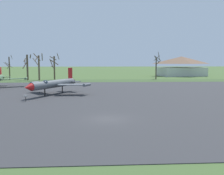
# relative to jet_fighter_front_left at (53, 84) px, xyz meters

# --- Properties ---
(ground_plane) EXTENTS (600.00, 600.00, 0.00)m
(ground_plane) POSITION_rel_jet_fighter_front_left_xyz_m (9.26, -20.68, -2.06)
(ground_plane) COLOR #425B2D
(asphalt_apron) EXTENTS (96.76, 60.85, 0.05)m
(asphalt_apron) POSITION_rel_jet_fighter_front_left_xyz_m (9.26, -2.43, -2.04)
(asphalt_apron) COLOR #333335
(asphalt_apron) RESTS_ON ground
(grass_verge_strip) EXTENTS (156.76, 12.00, 0.06)m
(grass_verge_strip) POSITION_rel_jet_fighter_front_left_xyz_m (9.26, 34.00, -2.03)
(grass_verge_strip) COLOR #385029
(grass_verge_strip) RESTS_ON ground
(jet_fighter_front_left) EXTENTS (12.21, 13.67, 4.91)m
(jet_fighter_front_left) POSITION_rel_jet_fighter_front_left_xyz_m (0.00, 0.00, 0.00)
(jet_fighter_front_left) COLOR #565B60
(jet_fighter_front_left) RESTS_ON ground
(info_placard_front_left) EXTENTS (0.63, 0.44, 1.04)m
(info_placard_front_left) POSITION_rel_jet_fighter_front_left_xyz_m (-2.90, -7.97, -1.39)
(info_placard_front_left) COLOR black
(info_placard_front_left) RESTS_ON ground
(bare_tree_left_of_center) EXTENTS (2.95, 2.61, 8.41)m
(bare_tree_left_of_center) POSITION_rel_jet_fighter_front_left_xyz_m (-21.36, 39.70, 2.11)
(bare_tree_left_of_center) COLOR brown
(bare_tree_left_of_center) RESTS_ON ground
(bare_tree_center) EXTENTS (2.97, 2.37, 8.54)m
(bare_tree_center) POSITION_rel_jet_fighter_front_left_xyz_m (-14.89, 37.85, 2.56)
(bare_tree_center) COLOR brown
(bare_tree_center) RESTS_ON ground
(bare_tree_right_of_center) EXTENTS (3.38, 3.35, 8.90)m
(bare_tree_right_of_center) POSITION_rel_jet_fighter_front_left_xyz_m (-10.95, 37.05, 2.77)
(bare_tree_right_of_center) COLOR brown
(bare_tree_right_of_center) RESTS_ON ground
(bare_tree_far_right) EXTENTS (3.33, 3.04, 9.05)m
(bare_tree_far_right) POSITION_rel_jet_fighter_front_left_xyz_m (-6.59, 40.75, 2.62)
(bare_tree_far_right) COLOR brown
(bare_tree_far_right) RESTS_ON ground
(bare_tree_backdrop_extra) EXTENTS (2.57, 3.07, 9.50)m
(bare_tree_backdrop_extra) POSITION_rel_jet_fighter_front_left_xyz_m (29.06, 40.80, 2.56)
(bare_tree_backdrop_extra) COLOR #42382D
(bare_tree_backdrop_extra) RESTS_ON ground
(visitor_building) EXTENTS (20.83, 15.15, 8.43)m
(visitor_building) POSITION_rel_jet_fighter_front_left_xyz_m (44.67, 60.38, 2.21)
(visitor_building) COLOR beige
(visitor_building) RESTS_ON ground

